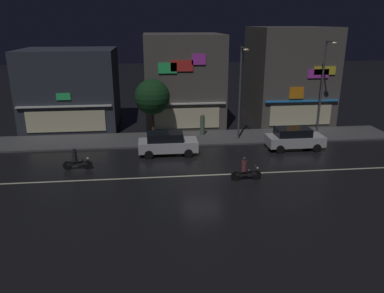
{
  "coord_description": "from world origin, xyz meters",
  "views": [
    {
      "loc": [
        -3.08,
        -22.02,
        9.28
      ],
      "look_at": [
        -0.46,
        1.72,
        1.4
      ],
      "focal_mm": 35.31,
      "sensor_mm": 36.0,
      "label": 1
    }
  ],
  "objects_px": {
    "motorcycle_following": "(246,170)",
    "traffic_cone": "(164,148)",
    "streetlamp_mid": "(324,80)",
    "motorcycle_lead": "(76,161)",
    "parked_car_near_kerb": "(167,143)",
    "streetlamp_west": "(241,86)",
    "parked_car_trailing": "(294,138)",
    "pedestrian_on_sidewalk": "(202,125)"
  },
  "relations": [
    {
      "from": "parked_car_near_kerb",
      "to": "streetlamp_west",
      "type": "bearing_deg",
      "value": 24.32
    },
    {
      "from": "parked_car_trailing",
      "to": "pedestrian_on_sidewalk",
      "type": "bearing_deg",
      "value": 147.54
    },
    {
      "from": "parked_car_near_kerb",
      "to": "motorcycle_lead",
      "type": "height_order",
      "value": "parked_car_near_kerb"
    },
    {
      "from": "parked_car_near_kerb",
      "to": "motorcycle_following",
      "type": "bearing_deg",
      "value": -49.68
    },
    {
      "from": "parked_car_near_kerb",
      "to": "motorcycle_following",
      "type": "distance_m",
      "value": 7.03
    },
    {
      "from": "parked_car_near_kerb",
      "to": "parked_car_trailing",
      "type": "bearing_deg",
      "value": 0.83
    },
    {
      "from": "motorcycle_lead",
      "to": "traffic_cone",
      "type": "distance_m",
      "value": 6.68
    },
    {
      "from": "parked_car_trailing",
      "to": "motorcycle_lead",
      "type": "bearing_deg",
      "value": -170.77
    },
    {
      "from": "traffic_cone",
      "to": "parked_car_near_kerb",
      "type": "bearing_deg",
      "value": -74.21
    },
    {
      "from": "parked_car_near_kerb",
      "to": "traffic_cone",
      "type": "xyz_separation_m",
      "value": [
        -0.2,
        0.7,
        -0.59
      ]
    },
    {
      "from": "motorcycle_following",
      "to": "streetlamp_west",
      "type": "bearing_deg",
      "value": -93.51
    },
    {
      "from": "streetlamp_west",
      "to": "motorcycle_following",
      "type": "relative_size",
      "value": 3.89
    },
    {
      "from": "streetlamp_west",
      "to": "parked_car_near_kerb",
      "type": "distance_m",
      "value": 7.51
    },
    {
      "from": "motorcycle_following",
      "to": "streetlamp_mid",
      "type": "bearing_deg",
      "value": -126.43
    },
    {
      "from": "streetlamp_west",
      "to": "streetlamp_mid",
      "type": "bearing_deg",
      "value": 10.91
    },
    {
      "from": "parked_car_trailing",
      "to": "motorcycle_lead",
      "type": "height_order",
      "value": "parked_car_trailing"
    },
    {
      "from": "pedestrian_on_sidewalk",
      "to": "motorcycle_following",
      "type": "relative_size",
      "value": 0.98
    },
    {
      "from": "pedestrian_on_sidewalk",
      "to": "traffic_cone",
      "type": "distance_m",
      "value": 4.99
    },
    {
      "from": "parked_car_near_kerb",
      "to": "parked_car_trailing",
      "type": "distance_m",
      "value": 9.71
    },
    {
      "from": "streetlamp_west",
      "to": "parked_car_trailing",
      "type": "distance_m",
      "value": 5.78
    },
    {
      "from": "motorcycle_following",
      "to": "traffic_cone",
      "type": "height_order",
      "value": "motorcycle_following"
    },
    {
      "from": "streetlamp_mid",
      "to": "traffic_cone",
      "type": "xyz_separation_m",
      "value": [
        -13.64,
        -3.45,
        -4.4
      ]
    },
    {
      "from": "pedestrian_on_sidewalk",
      "to": "parked_car_near_kerb",
      "type": "distance_m",
      "value": 5.34
    },
    {
      "from": "pedestrian_on_sidewalk",
      "to": "traffic_cone",
      "type": "bearing_deg",
      "value": -161.93
    },
    {
      "from": "pedestrian_on_sidewalk",
      "to": "parked_car_near_kerb",
      "type": "relative_size",
      "value": 0.43
    },
    {
      "from": "streetlamp_mid",
      "to": "motorcycle_following",
      "type": "height_order",
      "value": "streetlamp_mid"
    },
    {
      "from": "parked_car_near_kerb",
      "to": "traffic_cone",
      "type": "height_order",
      "value": "parked_car_near_kerb"
    },
    {
      "from": "streetlamp_mid",
      "to": "motorcycle_lead",
      "type": "relative_size",
      "value": 4.08
    },
    {
      "from": "motorcycle_lead",
      "to": "pedestrian_on_sidewalk",
      "type": "bearing_deg",
      "value": 42.57
    },
    {
      "from": "streetlamp_west",
      "to": "parked_car_near_kerb",
      "type": "height_order",
      "value": "streetlamp_west"
    },
    {
      "from": "traffic_cone",
      "to": "parked_car_trailing",
      "type": "bearing_deg",
      "value": -3.21
    },
    {
      "from": "streetlamp_west",
      "to": "parked_car_near_kerb",
      "type": "relative_size",
      "value": 1.72
    },
    {
      "from": "streetlamp_west",
      "to": "motorcycle_lead",
      "type": "bearing_deg",
      "value": -156.98
    },
    {
      "from": "pedestrian_on_sidewalk",
      "to": "parked_car_trailing",
      "type": "bearing_deg",
      "value": -61.05
    },
    {
      "from": "streetlamp_mid",
      "to": "streetlamp_west",
      "type": "bearing_deg",
      "value": -169.09
    },
    {
      "from": "pedestrian_on_sidewalk",
      "to": "streetlamp_west",
      "type": "bearing_deg",
      "value": -57.87
    },
    {
      "from": "streetlamp_west",
      "to": "traffic_cone",
      "type": "bearing_deg",
      "value": -161.99
    },
    {
      "from": "streetlamp_west",
      "to": "streetlamp_mid",
      "type": "xyz_separation_m",
      "value": [
        7.45,
        1.44,
        0.19
      ]
    },
    {
      "from": "streetlamp_west",
      "to": "pedestrian_on_sidewalk",
      "type": "height_order",
      "value": "streetlamp_west"
    },
    {
      "from": "motorcycle_lead",
      "to": "traffic_cone",
      "type": "xyz_separation_m",
      "value": [
        5.89,
        3.12,
        -0.36
      ]
    },
    {
      "from": "motorcycle_following",
      "to": "traffic_cone",
      "type": "bearing_deg",
      "value": -45.23
    },
    {
      "from": "motorcycle_lead",
      "to": "streetlamp_west",
      "type": "bearing_deg",
      "value": 29.71
    }
  ]
}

